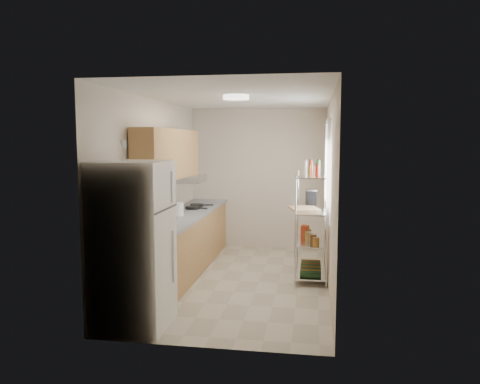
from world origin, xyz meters
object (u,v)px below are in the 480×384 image
Objects in this scene: frying_pan_large at (193,208)px; rice_cooker at (175,209)px; espresso_machine at (311,198)px; cutting_board at (304,209)px; refrigerator at (133,245)px.

rice_cooker is at bearing -76.62° from frying_pan_large.
espresso_machine is at bearing 12.92° from frying_pan_large.
cutting_board is at bearing 3.61° from rice_cooker.
rice_cooker is 2.04m from espresso_machine.
espresso_machine is (1.98, 0.47, 0.15)m from rice_cooker.
cutting_board is (1.81, -0.58, 0.11)m from frying_pan_large.
cutting_board is 0.38m from espresso_machine.
cutting_board reaches higher than frying_pan_large.
refrigerator is 3.06m from espresso_machine.
refrigerator is 2.64m from frying_pan_large.
rice_cooker is at bearing 93.50° from refrigerator.
frying_pan_large is at bearing 83.61° from rice_cooker.
rice_cooker is at bearing -176.39° from cutting_board.
cutting_board is 1.85× the size of espresso_machine.
cutting_board is at bearing -109.85° from espresso_machine.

